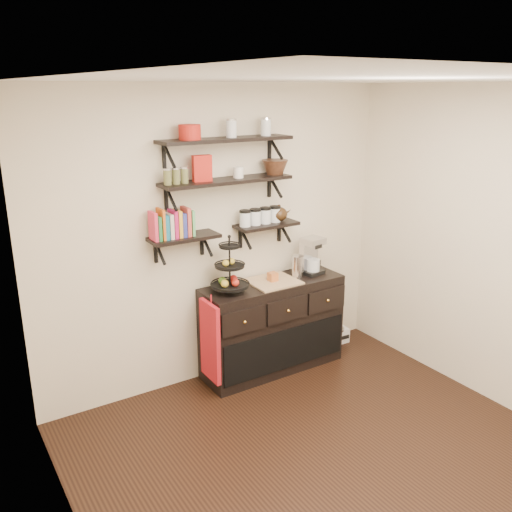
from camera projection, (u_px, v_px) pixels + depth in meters
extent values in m
plane|color=black|center=(340.00, 470.00, 3.93)|extent=(3.50, 3.50, 0.00)
cube|color=white|center=(362.00, 79.00, 3.13)|extent=(3.50, 3.50, 0.02)
cube|color=beige|center=(221.00, 237.00, 4.94)|extent=(3.50, 0.02, 2.70)
cube|color=beige|center=(79.00, 368.00, 2.64)|extent=(0.02, 3.50, 2.70)
cube|color=beige|center=(511.00, 254.00, 4.43)|extent=(0.02, 3.50, 2.70)
cube|color=black|center=(226.00, 140.00, 4.57)|extent=(1.20, 0.27, 0.03)
cube|color=black|center=(164.00, 156.00, 4.43)|extent=(0.02, 0.03, 0.20)
cube|color=black|center=(269.00, 148.00, 4.97)|extent=(0.02, 0.03, 0.20)
cube|color=black|center=(227.00, 181.00, 4.67)|extent=(1.20, 0.27, 0.03)
cube|color=black|center=(166.00, 198.00, 4.54)|extent=(0.02, 0.03, 0.20)
cube|color=black|center=(269.00, 186.00, 5.07)|extent=(0.02, 0.03, 0.20)
cube|color=black|center=(184.00, 238.00, 4.60)|extent=(0.60, 0.25, 0.03)
cube|color=black|center=(156.00, 251.00, 4.61)|extent=(0.02, 0.03, 0.20)
cube|color=black|center=(202.00, 244.00, 4.84)|extent=(0.03, 0.03, 0.20)
cube|color=black|center=(267.00, 225.00, 5.03)|extent=(0.60, 0.25, 0.03)
cube|color=black|center=(240.00, 237.00, 5.04)|extent=(0.03, 0.03, 0.20)
cube|color=black|center=(279.00, 231.00, 5.27)|extent=(0.02, 0.03, 0.20)
cube|color=#D22F4C|center=(155.00, 228.00, 4.44)|extent=(0.02, 0.15, 0.20)
cube|color=#1F6935|center=(158.00, 226.00, 4.45)|extent=(0.03, 0.15, 0.24)
cube|color=#C55817|center=(163.00, 227.00, 4.47)|extent=(0.04, 0.15, 0.21)
cube|color=#156280|center=(167.00, 224.00, 4.49)|extent=(0.03, 0.15, 0.25)
cube|color=beige|center=(171.00, 225.00, 4.51)|extent=(0.03, 0.15, 0.22)
cube|color=#AC1853|center=(175.00, 222.00, 4.52)|extent=(0.04, 0.15, 0.26)
cube|color=gold|center=(179.00, 223.00, 4.55)|extent=(0.03, 0.15, 0.23)
cube|color=navy|center=(183.00, 224.00, 4.57)|extent=(0.03, 0.15, 0.20)
cube|color=#C0443C|center=(187.00, 221.00, 4.58)|extent=(0.04, 0.15, 0.24)
cube|color=#52AA61|center=(192.00, 223.00, 4.61)|extent=(0.03, 0.15, 0.21)
cylinder|color=silver|center=(245.00, 219.00, 4.89)|extent=(0.10, 0.10, 0.13)
cylinder|color=silver|center=(255.00, 218.00, 4.95)|extent=(0.10, 0.10, 0.13)
cylinder|color=silver|center=(265.00, 216.00, 5.01)|extent=(0.10, 0.10, 0.13)
cylinder|color=silver|center=(275.00, 215.00, 5.06)|extent=(0.10, 0.10, 0.13)
cube|color=black|center=(272.00, 326.00, 5.24)|extent=(1.40, 0.45, 0.90)
cube|color=tan|center=(273.00, 281.00, 5.10)|extent=(0.45, 0.41, 0.02)
sphere|color=gold|center=(245.00, 322.00, 4.72)|extent=(0.04, 0.04, 0.04)
sphere|color=gold|center=(288.00, 311.00, 4.96)|extent=(0.04, 0.04, 0.04)
sphere|color=gold|center=(328.00, 301.00, 5.19)|extent=(0.04, 0.04, 0.04)
cylinder|color=black|center=(230.00, 265.00, 4.79)|extent=(0.02, 0.02, 0.50)
cylinder|color=black|center=(230.00, 285.00, 4.85)|extent=(0.34, 0.34, 0.01)
cylinder|color=black|center=(230.00, 266.00, 4.79)|extent=(0.26, 0.26, 0.02)
cylinder|color=black|center=(229.00, 247.00, 4.74)|extent=(0.18, 0.18, 0.02)
sphere|color=#B21914|center=(234.00, 279.00, 4.90)|extent=(0.07, 0.07, 0.07)
sphere|color=gold|center=(226.00, 263.00, 4.76)|extent=(0.06, 0.06, 0.06)
cube|color=#B35C29|center=(273.00, 277.00, 5.08)|extent=(0.08, 0.08, 0.08)
cube|color=black|center=(312.00, 272.00, 5.33)|extent=(0.23, 0.21, 0.04)
cube|color=silver|center=(308.00, 255.00, 5.34)|extent=(0.21, 0.10, 0.31)
cube|color=silver|center=(313.00, 241.00, 5.24)|extent=(0.23, 0.21, 0.06)
cylinder|color=silver|center=(313.00, 265.00, 5.30)|extent=(0.15, 0.15, 0.12)
cylinder|color=silver|center=(298.00, 267.00, 5.19)|extent=(0.11, 0.11, 0.22)
cube|color=#A51122|center=(210.00, 341.00, 4.76)|extent=(0.04, 0.31, 0.73)
cube|color=silver|center=(335.00, 336.00, 5.87)|extent=(0.30, 0.16, 0.16)
cylinder|color=silver|center=(335.00, 329.00, 5.84)|extent=(0.21, 0.21, 0.02)
cube|color=black|center=(340.00, 339.00, 5.80)|extent=(0.26, 0.02, 0.04)
cube|color=#B11D14|center=(202.00, 168.00, 4.52)|extent=(0.17, 0.08, 0.22)
cylinder|color=white|center=(238.00, 172.00, 4.71)|extent=(0.09, 0.09, 0.10)
cylinder|color=#B11D14|center=(190.00, 132.00, 4.38)|extent=(0.18, 0.18, 0.12)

